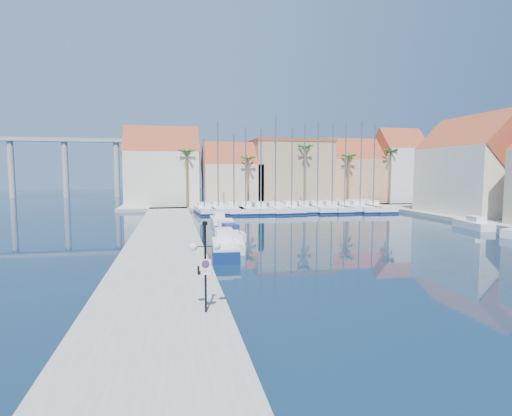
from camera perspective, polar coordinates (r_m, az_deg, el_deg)
The scene contains 36 objects.
ground at distance 25.62m, azimuth 7.42°, elevation -8.86°, with size 260.00×260.00×0.00m, color black.
quay_west at distance 37.44m, azimuth -12.82°, elevation -4.09°, with size 6.00×77.00×0.50m, color gray.
shore_north at distance 73.98m, azimuth 2.56°, elevation 0.55°, with size 54.00×16.00×0.50m, color gray.
lamp_post at distance 16.25m, azimuth -7.26°, elevation -6.36°, with size 1.27×0.36×3.74m.
bollard at distance 22.66m, azimuth -8.14°, elevation -8.80°, with size 0.19×0.19×0.48m, color black.
fishing_boat at distance 29.85m, azimuth -4.46°, elevation -5.57°, with size 2.26×5.59×1.91m.
motorboat_west_0 at distance 32.85m, azimuth -3.79°, elevation -4.80°, with size 2.76×6.75×1.40m.
motorboat_west_1 at distance 37.54m, azimuth -3.83°, elevation -3.55°, with size 2.32×5.69×1.40m.
motorboat_west_2 at distance 41.23m, azimuth -4.46°, elevation -2.77°, with size 2.70×7.06×1.40m.
motorboat_west_3 at distance 47.64m, azimuth -5.37°, elevation -1.70°, with size 1.66×5.09×1.40m.
motorboat_east_1 at distance 49.86m, azimuth 28.63°, elevation -2.01°, with size 2.34×5.44×1.40m.
sailboat_0 at distance 60.51m, azimuth -7.45°, elevation -0.19°, with size 2.89×8.71×11.06m.
sailboat_1 at distance 60.94m, azimuth -5.45°, elevation -0.09°, with size 2.38×8.76×13.69m.
sailboat_2 at distance 60.53m, azimuth -3.22°, elevation -0.16°, with size 2.54×9.25×11.67m.
sailboat_3 at distance 61.01m, azimuth -1.56°, elevation -0.10°, with size 2.92×10.06×12.86m.
sailboat_4 at distance 61.02m, azimuth 0.58°, elevation -0.10°, with size 2.89×9.50×12.50m.
sailboat_5 at distance 61.43m, azimuth 2.60°, elevation -0.05°, with size 3.31×10.15×14.56m.
sailboat_6 at distance 62.40m, azimuth 4.99°, elevation -0.00°, with size 3.31×10.12×12.96m.
sailboat_7 at distance 63.32m, azimuth 6.73°, elevation 0.08°, with size 2.61×9.23×13.58m.
sailboat_8 at distance 63.44m, azimuth 8.56°, elevation 0.05°, with size 2.87×10.02×13.76m.
sailboat_9 at distance 64.41m, azimuth 10.53°, elevation 0.09°, with size 3.70×10.83×13.56m.
sailboat_10 at distance 65.24m, azimuth 12.34°, elevation 0.14°, with size 2.87×9.68×13.75m.
sailboat_11 at distance 66.27m, azimuth 14.40°, elevation 0.15°, with size 3.62×11.65×14.01m.
sailboat_12 at distance 67.00m, azimuth 16.11°, elevation 0.16°, with size 3.19×11.55×13.63m.
building_0 at distance 70.48m, azimuth -13.24°, elevation 5.30°, with size 12.30×9.00×13.50m.
building_1 at distance 71.20m, azimuth -3.50°, elevation 4.44°, with size 10.30×8.00×11.00m.
building_2 at distance 74.54m, azimuth 4.82°, elevation 5.20°, with size 14.20×10.20×11.50m.
building_3 at distance 77.90m, azimuth 13.55°, elevation 4.78°, with size 10.30×8.00×12.00m.
building_4 at distance 81.29m, azimuth 19.65°, elevation 5.41°, with size 8.30×8.00×14.00m.
building_6 at distance 62.21m, azimuth 28.65°, elevation 4.84°, with size 9.00×14.30×13.50m.
palm_0 at distance 65.56m, azimuth -9.88°, elevation 7.62°, with size 2.60×2.60×10.15m.
palm_1 at distance 66.62m, azimuth -1.17°, elevation 6.84°, with size 2.60×2.60×9.15m.
palm_2 at distance 69.23m, azimuth 7.07°, elevation 8.30°, with size 2.60×2.60×11.15m.
palm_3 at distance 72.14m, azimuth 13.13°, elevation 6.95°, with size 2.60×2.60×9.65m.
palm_4 at distance 75.87m, azimuth 18.69°, elevation 7.43°, with size 2.60×2.60×10.65m.
viaduct at distance 109.96m, azimuth -28.23°, elevation 6.67°, with size 48.00×2.20×14.45m.
Camera 1 is at (-8.21, -23.46, 6.19)m, focal length 28.00 mm.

